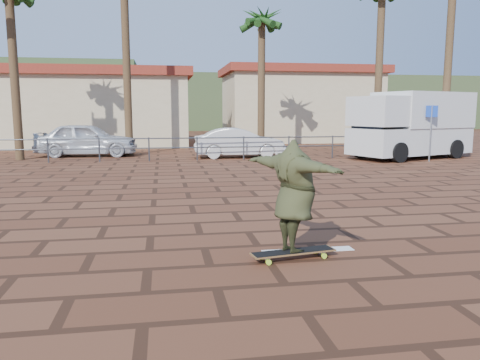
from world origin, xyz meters
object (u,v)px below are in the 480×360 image
Objects in this scene: longboard at (293,252)px; campervan at (411,124)px; skateboarder at (294,196)px; car_silver at (87,139)px; car_white at (239,143)px.

campervan is at bearing 45.46° from longboard.
longboard is 0.21× the size of campervan.
skateboarder reaches higher than car_silver.
campervan is 1.50× the size of car_white.
car_white reaches higher than longboard.
skateboarder is at bearing -158.43° from car_silver.
skateboarder is 0.49× the size of car_white.
skateboarder is 0.43× the size of car_silver.
skateboarder is at bearing -144.54° from campervan.
longboard is at bearing -144.54° from campervan.
skateboarder reaches higher than car_white.
campervan is (9.09, 13.08, 1.42)m from longboard.
car_silver is (-5.26, 16.31, 0.67)m from longboard.
longboard is 17.15m from car_silver.
car_white is at bearing 73.98° from longboard.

